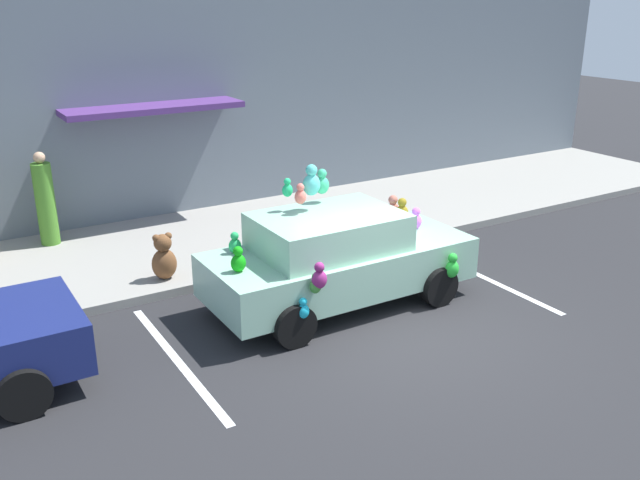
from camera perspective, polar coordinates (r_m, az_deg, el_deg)
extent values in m
plane|color=#262628|center=(10.34, 7.33, -7.62)|extent=(60.00, 60.00, 0.00)
cube|color=gray|center=(14.22, -5.20, 0.60)|extent=(24.00, 4.00, 0.15)
cube|color=slate|center=(15.47, -9.21, 13.88)|extent=(24.00, 0.30, 6.40)
cube|color=#502D72|center=(14.54, -13.72, 10.62)|extent=(3.60, 1.10, 0.12)
cube|color=silver|center=(12.51, 13.31, -2.97)|extent=(0.12, 3.60, 0.01)
cube|color=silver|center=(9.74, -11.79, -9.72)|extent=(0.12, 3.60, 0.01)
cube|color=#97CAAD|center=(10.93, 1.63, -2.18)|extent=(4.27, 1.76, 0.68)
cube|color=#97CAAD|center=(10.60, 0.70, 0.71)|extent=(2.22, 1.55, 0.56)
cylinder|color=black|center=(12.42, 4.56, -1.07)|extent=(0.64, 0.22, 0.64)
cylinder|color=black|center=(11.15, 9.83, -3.81)|extent=(0.64, 0.22, 0.64)
cylinder|color=black|center=(11.18, -6.57, -3.58)|extent=(0.64, 0.22, 0.64)
cylinder|color=black|center=(9.76, -2.15, -7.11)|extent=(0.64, 0.22, 0.64)
ellipsoid|color=#13A913|center=(9.84, -6.79, -1.92)|extent=(0.22, 0.18, 0.26)
sphere|color=#13A913|center=(9.77, -6.83, -0.93)|extent=(0.14, 0.14, 0.14)
ellipsoid|color=#8E256E|center=(9.56, -0.06, -3.31)|extent=(0.23, 0.19, 0.27)
sphere|color=#8E256E|center=(9.49, -0.06, -2.27)|extent=(0.15, 0.15, 0.15)
ellipsoid|color=#50C8BF|center=(10.63, -0.71, 4.60)|extent=(0.29, 0.23, 0.34)
sphere|color=#50C8BF|center=(10.58, -0.72, 5.82)|extent=(0.18, 0.18, 0.18)
ellipsoid|color=#26B65C|center=(10.55, -7.07, -0.49)|extent=(0.20, 0.16, 0.23)
sphere|color=#26B65C|center=(10.49, -7.11, 0.34)|extent=(0.13, 0.13, 0.13)
ellipsoid|color=#408F38|center=(9.60, -0.38, -3.87)|extent=(0.17, 0.14, 0.21)
sphere|color=#408F38|center=(9.54, -0.38, -3.09)|extent=(0.11, 0.11, 0.11)
ellipsoid|color=olive|center=(12.03, 6.80, 2.22)|extent=(0.24, 0.20, 0.29)
sphere|color=olive|center=(11.97, 6.84, 3.12)|extent=(0.15, 0.15, 0.15)
ellipsoid|color=#3D23B6|center=(11.73, 3.85, 1.95)|extent=(0.27, 0.22, 0.32)
sphere|color=#3D23B6|center=(11.66, 3.87, 2.98)|extent=(0.17, 0.17, 0.17)
ellipsoid|color=green|center=(11.08, 10.91, -2.39)|extent=(0.24, 0.19, 0.28)
sphere|color=green|center=(11.01, 10.97, -1.47)|extent=(0.15, 0.15, 0.15)
ellipsoid|color=#3EC88A|center=(11.06, 0.17, 4.56)|extent=(0.24, 0.20, 0.28)
sphere|color=#3EC88A|center=(11.01, 0.17, 5.54)|extent=(0.15, 0.15, 0.15)
ellipsoid|color=#22CB75|center=(10.61, -2.72, 4.14)|extent=(0.17, 0.14, 0.20)
sphere|color=#22CB75|center=(10.57, -2.74, 4.87)|extent=(0.11, 0.11, 0.11)
ellipsoid|color=#E26B5D|center=(10.48, -1.63, 3.59)|extent=(0.19, 0.15, 0.22)
sphere|color=#E26B5D|center=(10.44, -1.64, 4.40)|extent=(0.12, 0.12, 0.12)
ellipsoid|color=#1AB5D6|center=(9.64, -1.40, -5.94)|extent=(0.18, 0.15, 0.22)
sphere|color=#1AB5D6|center=(9.58, -1.41, -5.14)|extent=(0.12, 0.12, 0.12)
ellipsoid|color=#E46BEF|center=(11.66, 7.95, 1.53)|extent=(0.22, 0.18, 0.26)
sphere|color=#E46BEF|center=(11.61, 7.99, 2.36)|extent=(0.14, 0.14, 0.14)
ellipsoid|color=#BE6755|center=(12.11, 6.04, 2.40)|extent=(0.25, 0.21, 0.30)
sphere|color=#BE6755|center=(12.05, 6.08, 3.34)|extent=(0.16, 0.16, 0.16)
ellipsoid|color=#6F2CF1|center=(11.20, 6.34, 0.92)|extent=(0.25, 0.20, 0.29)
sphere|color=#6F2CF1|center=(11.14, 6.38, 1.91)|extent=(0.16, 0.16, 0.16)
cylinder|color=black|center=(10.52, -24.93, -7.01)|extent=(0.64, 0.22, 0.64)
cylinder|color=black|center=(8.94, -23.39, -11.62)|extent=(0.64, 0.22, 0.64)
ellipsoid|color=brown|center=(11.91, -12.80, -1.95)|extent=(0.43, 0.36, 0.53)
sphere|color=brown|center=(11.78, -12.93, -0.24)|extent=(0.30, 0.30, 0.30)
sphere|color=brown|center=(11.72, -13.46, 0.16)|extent=(0.12, 0.12, 0.12)
sphere|color=brown|center=(11.78, -12.49, 0.34)|extent=(0.12, 0.12, 0.12)
cylinder|color=#4A8A2B|center=(14.10, -21.81, 2.78)|extent=(0.36, 0.36, 1.59)
sphere|color=tan|center=(13.88, -22.28, 6.35)|extent=(0.22, 0.22, 0.22)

